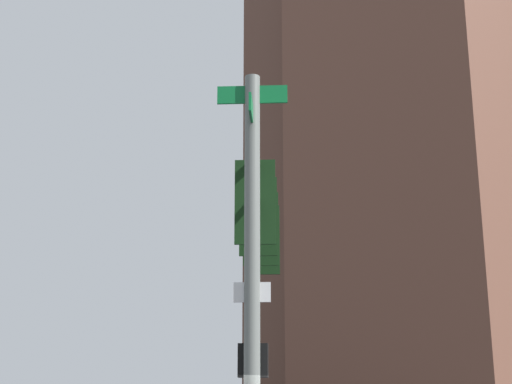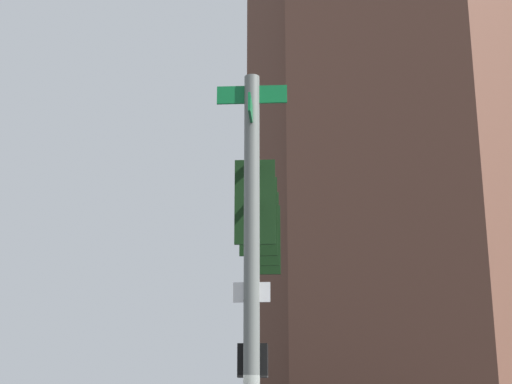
# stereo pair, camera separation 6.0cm
# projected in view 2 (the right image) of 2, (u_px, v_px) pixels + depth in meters

# --- Properties ---
(signal_pole_assembly) EXTENTS (3.17, 3.14, 6.28)m
(signal_pole_assembly) POSITION_uv_depth(u_px,v_px,m) (258.00, 244.00, 10.77)
(signal_pole_assembly) COLOR slate
(signal_pole_assembly) RESTS_ON ground_plane
(building_brick_nearside) EXTENTS (19.92, 14.81, 53.49)m
(building_brick_nearside) POSITION_uv_depth(u_px,v_px,m) (403.00, 76.00, 59.69)
(building_brick_nearside) COLOR brown
(building_brick_nearside) RESTS_ON ground_plane
(building_brick_midblock) EXTENTS (20.13, 14.53, 33.15)m
(building_brick_midblock) POSITION_uv_depth(u_px,v_px,m) (465.00, 181.00, 51.81)
(building_brick_midblock) COLOR brown
(building_brick_midblock) RESTS_ON ground_plane
(building_glass_tower) EXTENTS (22.93, 22.67, 68.25)m
(building_glass_tower) POSITION_uv_depth(u_px,v_px,m) (477.00, 6.00, 63.73)
(building_glass_tower) COLOR #9EC6C1
(building_glass_tower) RESTS_ON ground_plane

